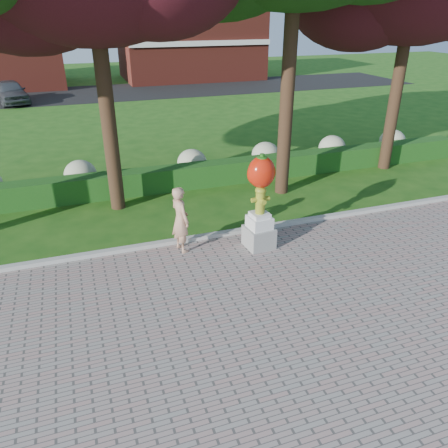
# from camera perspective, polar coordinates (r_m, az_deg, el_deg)

# --- Properties ---
(ground) EXTENTS (100.00, 100.00, 0.00)m
(ground) POSITION_cam_1_polar(r_m,az_deg,el_deg) (9.60, 2.91, -10.05)
(ground) COLOR #1E4E13
(ground) RESTS_ON ground
(curb) EXTENTS (40.00, 0.18, 0.15)m
(curb) POSITION_cam_1_polar(r_m,az_deg,el_deg) (11.96, -2.41, -1.71)
(curb) COLOR #ADADA5
(curb) RESTS_ON ground
(lawn_hedge) EXTENTS (24.00, 0.70, 0.80)m
(lawn_hedge) POSITION_cam_1_polar(r_m,az_deg,el_deg) (15.39, -6.80, 5.98)
(lawn_hedge) COLOR #154B15
(lawn_hedge) RESTS_ON ground
(hydrangea_row) EXTENTS (20.10, 1.10, 0.99)m
(hydrangea_row) POSITION_cam_1_polar(r_m,az_deg,el_deg) (16.38, -5.66, 7.85)
(hydrangea_row) COLOR #ABB489
(hydrangea_row) RESTS_ON ground
(street) EXTENTS (50.00, 8.00, 0.02)m
(street) POSITION_cam_1_polar(r_m,az_deg,el_deg) (35.72, -14.68, 16.27)
(street) COLOR black
(street) RESTS_ON ground
(building_right) EXTENTS (12.00, 8.00, 6.40)m
(building_right) POSITION_cam_1_polar(r_m,az_deg,el_deg) (42.66, -4.52, 22.79)
(building_right) COLOR maroon
(building_right) RESTS_ON ground
(hydrant_sculpture) EXTENTS (0.75, 0.75, 2.53)m
(hydrant_sculpture) POSITION_cam_1_polar(r_m,az_deg,el_deg) (11.02, 4.77, 3.20)
(hydrant_sculpture) COLOR gray
(hydrant_sculpture) RESTS_ON walkway
(woman) EXTENTS (0.57, 0.72, 1.74)m
(woman) POSITION_cam_1_polar(r_m,az_deg,el_deg) (11.07, -5.72, 0.60)
(woman) COLOR tan
(woman) RESTS_ON walkway
(parked_car) EXTENTS (2.87, 4.70, 1.49)m
(parked_car) POSITION_cam_1_polar(r_m,az_deg,el_deg) (33.56, -26.15, 15.25)
(parked_car) COLOR #464A4E
(parked_car) RESTS_ON street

